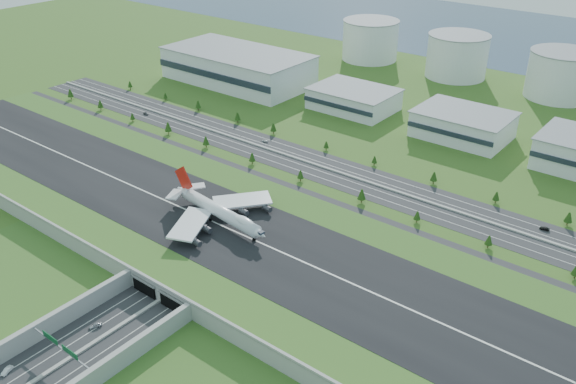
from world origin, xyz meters
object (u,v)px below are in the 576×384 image
Objects in this scene: car_0 at (95,325)px; car_7 at (265,141)px; car_5 at (545,229)px; car_4 at (146,113)px; car_2 at (126,346)px; car_1 at (7,370)px; fuel_tank_a at (370,40)px; boeing_747 at (219,211)px.

car_7 is at bearing 130.71° from car_0.
car_5 is 0.97× the size of car_7.
car_2 is at bearing -123.01° from car_4.
car_4 is at bearing 108.69° from car_1.
car_1 is 1.06× the size of car_5.
car_5 is at bearing -118.82° from car_2.
car_2 is 197.06m from car_7.
car_0 is 18.39m from car_2.
boeing_747 is (104.46, -307.58, -3.71)m from fuel_tank_a.
boeing_747 reaches higher than car_1.
car_4 reaches higher than car_5.
car_1 is at bearing -75.56° from fuel_tank_a.
car_4 is 100.60m from car_7.
boeing_747 reaches higher than car_7.
fuel_tank_a is at bearing -136.49° from car_5.
car_4 is at bearing -102.97° from fuel_tank_a.
car_0 is (112.82, -386.16, -16.53)m from fuel_tank_a.
fuel_tank_a is at bearing -4.19° from car_4.
fuel_tank_a is 10.15× the size of car_2.
car_4 is 1.01× the size of car_5.
boeing_747 is 13.25× the size of car_0.
car_0 is 1.05× the size of car_7.
car_5 reaches higher than car_2.
fuel_tank_a is 10.27× the size of car_1.
car_4 is (-155.75, 84.87, -12.88)m from boeing_747.
car_1 reaches higher than car_2.
car_2 is at bearing -32.24° from car_5.
car_2 is 244.78m from car_4.
fuel_tank_a is 10.88× the size of car_5.
car_1 reaches higher than car_7.
car_1 is 245.90m from car_5.
car_2 is at bearing -71.22° from fuel_tank_a.
car_1 is at bearing -81.41° from boeing_747.
car_2 is at bearing 23.66° from car_7.
fuel_tank_a is 10.06× the size of car_0.
boeing_747 reaches higher than car_0.
boeing_747 is at bearing -54.37° from car_5.
boeing_747 is 177.84m from car_4.
car_7 is (-64.73, 179.00, -0.16)m from car_0.
boeing_747 is at bearing 28.02° from car_7.
fuel_tank_a is 0.76× the size of boeing_747.
car_2 is 1.04× the size of car_7.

